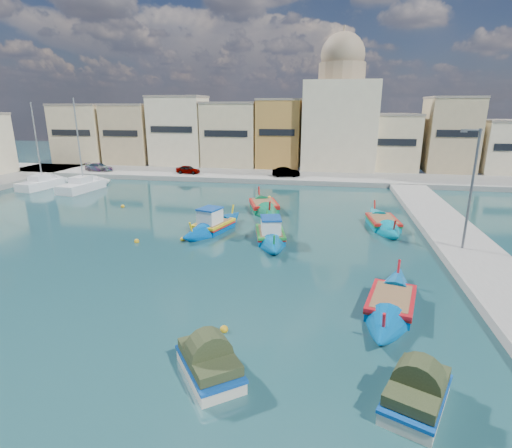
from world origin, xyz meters
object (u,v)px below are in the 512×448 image
(luzzu_green, at_px, (264,207))
(tender_far, at_px, (416,394))
(yacht_midnorth, at_px, (51,183))
(tender_near, at_px, (209,364))
(luzzu_blue_cabin, at_px, (213,226))
(yacht_north, at_px, (92,184))
(luzzu_cyan_mid, at_px, (383,224))
(church_block, at_px, (340,112))
(luzzu_blue_south, at_px, (391,304))
(quay_street_lamp, at_px, (470,189))
(luzzu_turquoise_cabin, at_px, (270,235))

(luzzu_green, height_order, tender_far, luzzu_green)
(luzzu_green, bearing_deg, yacht_midnorth, 165.38)
(tender_near, height_order, yacht_midnorth, yacht_midnorth)
(luzzu_blue_cabin, height_order, tender_near, luzzu_blue_cabin)
(luzzu_blue_cabin, bearing_deg, yacht_north, 143.87)
(luzzu_cyan_mid, distance_m, yacht_midnorth, 38.83)
(church_block, relative_size, tender_far, 5.53)
(luzzu_blue_cabin, distance_m, luzzu_blue_south, 15.85)
(yacht_north, bearing_deg, tender_near, -52.45)
(luzzu_cyan_mid, bearing_deg, luzzu_blue_cabin, -165.71)
(church_block, bearing_deg, yacht_midnorth, -152.58)
(luzzu_cyan_mid, height_order, tender_far, luzzu_cyan_mid)
(luzzu_blue_cabin, height_order, luzzu_cyan_mid, luzzu_blue_cabin)
(luzzu_cyan_mid, relative_size, luzzu_green, 0.98)
(luzzu_cyan_mid, bearing_deg, luzzu_blue_south, -95.30)
(quay_street_lamp, xyz_separation_m, luzzu_blue_south, (-5.47, -8.28, -4.08))
(luzzu_green, bearing_deg, luzzu_cyan_mid, -19.28)
(quay_street_lamp, relative_size, luzzu_cyan_mid, 0.91)
(luzzu_blue_south, distance_m, tender_near, 9.39)
(church_block, bearing_deg, quay_street_lamp, -77.65)
(luzzu_blue_cabin, xyz_separation_m, tender_near, (4.70, -16.83, 0.11))
(quay_street_lamp, height_order, yacht_north, yacht_north)
(church_block, relative_size, luzzu_blue_south, 2.17)
(yacht_north, bearing_deg, luzzu_green, -17.49)
(luzzu_blue_cabin, distance_m, tender_near, 17.47)
(luzzu_green, xyz_separation_m, yacht_midnorth, (-27.16, 7.08, 0.12))
(yacht_north, distance_m, yacht_midnorth, 5.54)
(quay_street_lamp, xyz_separation_m, luzzu_turquoise_cabin, (-12.57, 0.96, -4.00))
(luzzu_blue_south, bearing_deg, quay_street_lamp, 56.57)
(luzzu_turquoise_cabin, relative_size, luzzu_cyan_mid, 1.00)
(church_block, distance_m, tender_far, 49.46)
(quay_street_lamp, bearing_deg, luzzu_green, 147.26)
(church_block, height_order, yacht_midnorth, church_block)
(luzzu_green, bearing_deg, yacht_north, 162.51)
(luzzu_blue_south, xyz_separation_m, yacht_north, (-30.51, 24.33, 0.17))
(tender_near, xyz_separation_m, yacht_north, (-23.46, 30.52, -0.03))
(church_block, height_order, luzzu_blue_cabin, church_block)
(luzzu_blue_cabin, relative_size, yacht_north, 0.76)
(luzzu_cyan_mid, distance_m, luzzu_green, 10.79)
(luzzu_blue_south, distance_m, yacht_midnorth, 43.65)
(luzzu_cyan_mid, bearing_deg, church_block, 96.58)
(church_block, relative_size, luzzu_green, 2.12)
(luzzu_cyan_mid, relative_size, tender_near, 2.56)
(luzzu_blue_cabin, bearing_deg, luzzu_cyan_mid, 14.29)
(church_block, relative_size, yacht_north, 1.75)
(luzzu_blue_cabin, relative_size, tender_far, 2.41)
(yacht_north, bearing_deg, quay_street_lamp, -24.03)
(luzzu_cyan_mid, xyz_separation_m, tender_far, (-1.43, -20.46, 0.19))
(luzzu_blue_cabin, bearing_deg, luzzu_blue_south, -42.15)
(yacht_north, height_order, yacht_midnorth, yacht_north)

